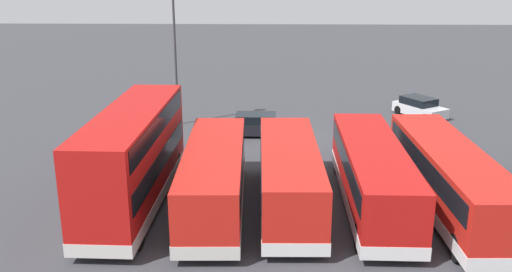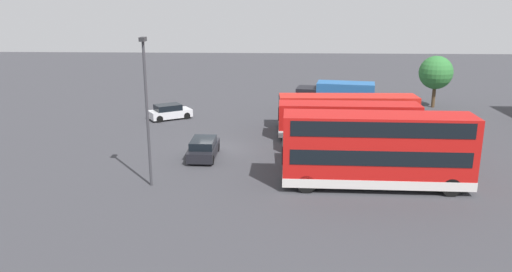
{
  "view_description": "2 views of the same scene",
  "coord_description": "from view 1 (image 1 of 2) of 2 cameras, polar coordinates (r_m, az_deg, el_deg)",
  "views": [
    {
      "loc": [
        1.11,
        34.51,
        10.85
      ],
      "look_at": [
        1.89,
        4.77,
        1.61
      ],
      "focal_mm": 39.24,
      "sensor_mm": 36.0,
      "label": 1
    },
    {
      "loc": [
        35.95,
        4.65,
        11.08
      ],
      "look_at": [
        -0.37,
        3.08,
        1.03
      ],
      "focal_mm": 34.94,
      "sensor_mm": 36.0,
      "label": 2
    }
  ],
  "objects": [
    {
      "name": "car_hatchback_silver",
      "position": [
        36.56,
        0.21,
        1.14
      ],
      "size": [
        4.33,
        1.85,
        1.43
      ],
      "color": "black",
      "rests_on": "ground"
    },
    {
      "name": "car_small_green",
      "position": [
        42.78,
        16.33,
        2.82
      ],
      "size": [
        3.6,
        4.26,
        1.43
      ],
      "color": "silver",
      "rests_on": "ground"
    },
    {
      "name": "bus_double_decker_fifth",
      "position": [
        26.08,
        -12.37,
        -1.95
      ],
      "size": [
        2.84,
        11.29,
        4.55
      ],
      "color": "#B71411",
      "rests_on": "ground"
    },
    {
      "name": "bus_single_deck_third",
      "position": [
        25.44,
        3.42,
        -4.05
      ],
      "size": [
        2.81,
        10.26,
        2.95
      ],
      "color": "red",
      "rests_on": "ground"
    },
    {
      "name": "lamp_post_tall",
      "position": [
        38.51,
        -8.25,
        8.62
      ],
      "size": [
        0.7,
        0.3,
        8.98
      ],
      "color": "#38383D",
      "rests_on": "ground"
    },
    {
      "name": "bus_single_deck_near_end",
      "position": [
        26.69,
        19.11,
        -3.97
      ],
      "size": [
        2.94,
        12.09,
        2.95
      ],
      "color": "red",
      "rests_on": "ground"
    },
    {
      "name": "ground_plane",
      "position": [
        36.19,
        3.18,
        -0.21
      ],
      "size": [
        140.0,
        140.0,
        0.0
      ],
      "primitive_type": "plane",
      "color": "#38383D"
    },
    {
      "name": "bus_single_deck_fourth",
      "position": [
        25.32,
        -4.3,
        -4.17
      ],
      "size": [
        2.9,
        10.49,
        2.95
      ],
      "color": "red",
      "rests_on": "ground"
    },
    {
      "name": "bus_single_deck_second",
      "position": [
        26.2,
        11.78,
        -3.74
      ],
      "size": [
        2.73,
        11.38,
        2.95
      ],
      "color": "#B71411",
      "rests_on": "ground"
    }
  ]
}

